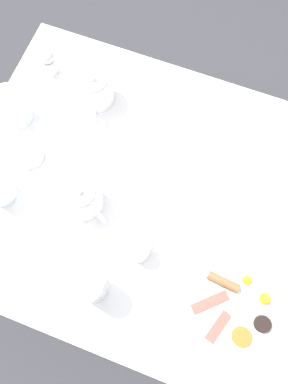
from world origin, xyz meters
TOP-DOWN VIEW (x-y plane):
  - ground_plane at (0.00, 0.00)m, footprint 8.00×8.00m
  - table at (0.00, 0.00)m, footprint 0.92×1.11m
  - breakfast_plate at (-0.21, -0.35)m, footprint 0.29×0.29m
  - teapot_near at (-0.09, 0.15)m, footprint 0.11×0.18m
  - teapot_far at (0.25, 0.26)m, footprint 0.19×0.11m
  - teacup_with_saucer_left at (-0.01, 0.36)m, footprint 0.15×0.15m
  - water_glass_tall at (-0.31, 0.03)m, footprint 0.08×0.08m
  - water_glass_short at (0.10, 0.46)m, footprint 0.08×0.08m
  - creamer_jug at (-0.17, -0.05)m, footprint 0.08×0.06m
  - pepper_grinder at (0.29, 0.43)m, footprint 0.04×0.04m
  - fork_by_plate at (0.23, -0.06)m, footprint 0.19×0.03m
  - knife_by_plate at (0.16, -0.32)m, footprint 0.19×0.05m
  - spoon_for_tea at (-0.30, 0.25)m, footprint 0.04×0.17m

SIDE VIEW (x-z plane):
  - ground_plane at x=0.00m, z-range 0.00..0.00m
  - table at x=0.00m, z-range 0.31..1.07m
  - fork_by_plate at x=0.23m, z-range 0.77..0.77m
  - knife_by_plate at x=0.16m, z-range 0.77..0.77m
  - spoon_for_tea at x=-0.30m, z-range 0.77..0.77m
  - breakfast_plate at x=-0.21m, z-range 0.75..0.80m
  - teacup_with_saucer_left at x=-0.01m, z-range 0.76..0.82m
  - creamer_jug at x=-0.17m, z-range 0.77..0.84m
  - teapot_near at x=-0.09m, z-range 0.76..0.88m
  - teapot_far at x=0.25m, z-range 0.76..0.88m
  - pepper_grinder at x=0.29m, z-range 0.77..0.87m
  - water_glass_tall at x=-0.31m, z-range 0.77..0.90m
  - water_glass_short at x=0.10m, z-range 0.77..0.91m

